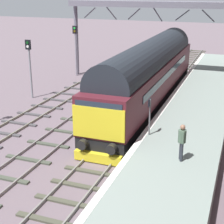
# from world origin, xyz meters

# --- Properties ---
(ground_plane) EXTENTS (140.00, 140.00, 0.00)m
(ground_plane) POSITION_xyz_m (0.00, 0.00, 0.00)
(ground_plane) COLOR #685860
(ground_plane) RESTS_ON ground
(track_main) EXTENTS (2.50, 60.00, 0.15)m
(track_main) POSITION_xyz_m (0.00, -0.00, 0.05)
(track_main) COLOR slate
(track_main) RESTS_ON ground
(track_adjacent_west) EXTENTS (2.50, 60.00, 0.15)m
(track_adjacent_west) POSITION_xyz_m (-3.34, 0.00, 0.06)
(track_adjacent_west) COLOR gray
(track_adjacent_west) RESTS_ON ground
(track_adjacent_far_west) EXTENTS (2.50, 60.00, 0.15)m
(track_adjacent_far_west) POSITION_xyz_m (-6.65, -0.00, 0.06)
(track_adjacent_far_west) COLOR gray
(track_adjacent_far_west) RESTS_ON ground
(station_platform) EXTENTS (4.00, 44.00, 1.01)m
(station_platform) POSITION_xyz_m (3.60, 0.00, 0.50)
(station_platform) COLOR gray
(station_platform) RESTS_ON ground
(diesel_locomotive) EXTENTS (2.74, 19.04, 4.68)m
(diesel_locomotive) POSITION_xyz_m (0.00, 4.55, 2.49)
(diesel_locomotive) COLOR black
(diesel_locomotive) RESTS_ON ground
(signal_post_mid) EXTENTS (0.44, 0.22, 4.45)m
(signal_post_mid) POSITION_xyz_m (-8.89, 3.38, 2.77)
(signal_post_mid) COLOR gray
(signal_post_mid) RESTS_ON ground
(signal_post_far) EXTENTS (0.44, 0.22, 4.70)m
(signal_post_far) POSITION_xyz_m (-8.89, 11.21, 2.91)
(signal_post_far) COLOR gray
(signal_post_far) RESTS_ON ground
(platform_number_sign) EXTENTS (0.10, 0.44, 1.88)m
(platform_number_sign) POSITION_xyz_m (1.99, -2.87, 2.26)
(platform_number_sign) COLOR slate
(platform_number_sign) RESTS_ON station_platform
(waiting_passenger) EXTENTS (0.44, 0.48, 1.64)m
(waiting_passenger) POSITION_xyz_m (4.01, -5.15, 1.99)
(waiting_passenger) COLOR #2B2E37
(waiting_passenger) RESTS_ON station_platform
(overhead_footbridge) EXTENTS (15.95, 2.00, 6.96)m
(overhead_footbridge) POSITION_xyz_m (-1.27, 11.77, 6.37)
(overhead_footbridge) COLOR slate
(overhead_footbridge) RESTS_ON ground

